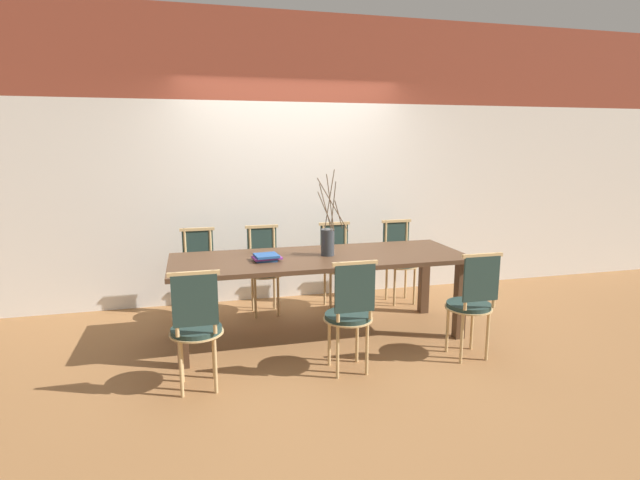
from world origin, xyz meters
The scene contains 12 objects.
ground_plane centered at (0.00, 0.00, 0.00)m, with size 16.00×16.00×0.00m, color olive.
wall_rear centered at (0.00, 1.32, 1.60)m, with size 12.00×0.06×3.20m.
dining_table centered at (0.00, 0.00, 0.68)m, with size 2.70×0.95×0.77m.
chair_near_leftend centered at (-1.13, -0.80, 0.51)m, with size 0.39×0.39×0.93m.
chair_near_left centered at (0.03, -0.80, 0.51)m, with size 0.39×0.39×0.93m.
chair_near_center centered at (1.10, -0.80, 0.51)m, with size 0.39×0.39×0.93m.
chair_far_leftend centered at (-1.08, 0.80, 0.51)m, with size 0.39×0.39×0.93m.
chair_far_left centered at (-0.41, 0.80, 0.51)m, with size 0.39×0.39×0.93m.
chair_far_center centered at (0.40, 0.80, 0.51)m, with size 0.39×0.39×0.93m.
chair_far_right centered at (1.14, 0.80, 0.51)m, with size 0.39×0.39×0.93m.
vase_centerpiece centered at (0.08, 0.01, 0.91)m, with size 0.30×0.23×0.79m.
book_stack centered at (-0.50, -0.06, 0.81)m, with size 0.26×0.22×0.06m.
Camera 1 is at (-1.12, -4.32, 1.79)m, focal length 28.00 mm.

